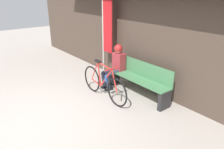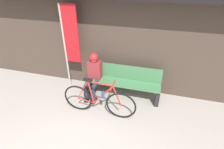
% 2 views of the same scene
% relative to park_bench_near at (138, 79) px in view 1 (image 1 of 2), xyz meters
% --- Properties ---
extents(ground_plane, '(24.00, 24.00, 0.00)m').
position_rel_park_bench_near_xyz_m(ground_plane, '(-0.34, -2.57, -0.43)').
color(ground_plane, '#ADA399').
extents(storefront_wall, '(12.00, 0.56, 3.20)m').
position_rel_park_bench_near_xyz_m(storefront_wall, '(-0.34, 0.43, 1.24)').
color(storefront_wall, '#4C3D33').
rests_on(storefront_wall, ground_plane).
extents(park_bench_near, '(1.94, 0.42, 0.87)m').
position_rel_park_bench_near_xyz_m(park_bench_near, '(0.00, 0.00, 0.00)').
color(park_bench_near, '#477F51').
rests_on(park_bench_near, ground_plane).
extents(bicycle, '(1.75, 0.40, 0.94)m').
position_rel_park_bench_near_xyz_m(bicycle, '(-0.39, -0.82, -0.04)').
color(bicycle, black).
rests_on(bicycle, ground_plane).
extents(person_seated, '(0.34, 0.65, 1.20)m').
position_rel_park_bench_near_xyz_m(person_seated, '(-0.76, -0.13, 0.27)').
color(person_seated, '#2D3342').
rests_on(person_seated, ground_plane).
extents(banner_pole, '(0.45, 0.05, 2.32)m').
position_rel_park_bench_near_xyz_m(banner_pole, '(-1.46, 0.07, 1.01)').
color(banner_pole, '#B7B2A8').
rests_on(banner_pole, ground_plane).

